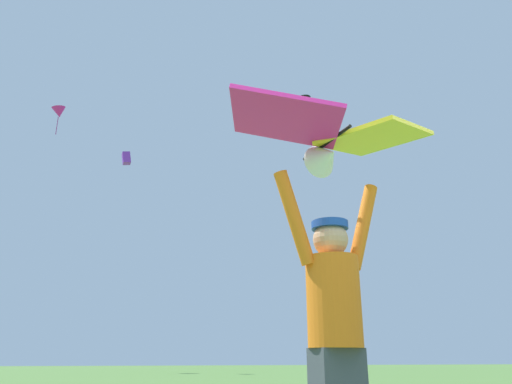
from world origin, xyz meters
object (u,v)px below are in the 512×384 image
(distant_kite_purple_high_right, at_px, (126,158))
(distant_kite_black_low_left, at_px, (305,102))
(kite_flyer_person, at_px, (335,328))
(distant_kite_magenta_overhead_distant, at_px, (59,112))
(held_stunt_kite, at_px, (330,138))

(distant_kite_purple_high_right, relative_size, distant_kite_black_low_left, 0.41)
(kite_flyer_person, distance_m, distant_kite_purple_high_right, 31.95)
(kite_flyer_person, distance_m, distant_kite_magenta_overhead_distant, 38.86)
(kite_flyer_person, bearing_deg, distant_kite_black_low_left, 67.33)
(kite_flyer_person, xyz_separation_m, distant_kite_black_low_left, (11.84, 28.35, 18.94))
(distant_kite_black_low_left, bearing_deg, distant_kite_purple_high_right, 176.32)
(held_stunt_kite, height_order, distant_kite_purple_high_right, distant_kite_purple_high_right)
(held_stunt_kite, bearing_deg, kite_flyer_person, 97.61)
(kite_flyer_person, relative_size, distant_kite_purple_high_right, 2.08)
(distant_kite_black_low_left, bearing_deg, distant_kite_magenta_overhead_distant, 163.59)
(kite_flyer_person, height_order, distant_kite_purple_high_right, distant_kite_purple_high_right)
(distant_kite_black_low_left, bearing_deg, held_stunt_kite, -112.61)
(kite_flyer_person, xyz_separation_m, held_stunt_kite, (0.01, -0.06, 1.26))
(distant_kite_purple_high_right, height_order, distant_kite_magenta_overhead_distant, distant_kite_magenta_overhead_distant)
(distant_kite_magenta_overhead_distant, bearing_deg, distant_kite_purple_high_right, -40.54)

